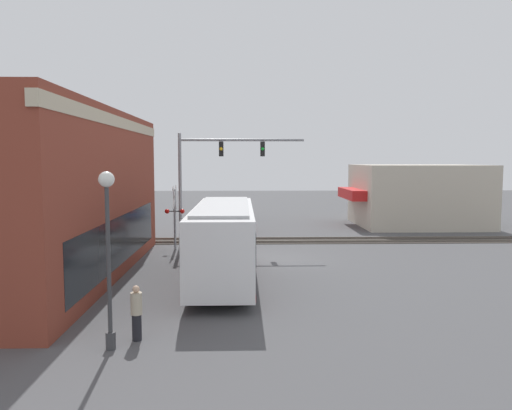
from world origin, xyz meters
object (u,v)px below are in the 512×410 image
at_px(crossing_signal, 175,211).
at_px(city_bus, 224,239).
at_px(parked_car_blue, 233,212).
at_px(parked_car_red, 231,221).
at_px(streetlamp, 108,245).
at_px(pedestrian_by_lamp, 137,313).

bearing_deg(crossing_signal, city_bus, -157.71).
bearing_deg(parked_car_blue, city_bus, 180.00).
xyz_separation_m(crossing_signal, parked_car_red, (8.08, -3.18, -1.60)).
height_order(city_bus, parked_car_blue, city_bus).
relative_size(city_bus, streetlamp, 2.11).
bearing_deg(parked_car_red, parked_car_blue, 0.00).
height_order(city_bus, streetlamp, streetlamp).
bearing_deg(pedestrian_by_lamp, parked_car_blue, -4.31).
relative_size(parked_car_red, parked_car_blue, 0.93).
distance_m(parked_car_red, pedestrian_by_lamp, 23.30).
height_order(crossing_signal, pedestrian_by_lamp, crossing_signal).
height_order(parked_car_blue, pedestrian_by_lamp, pedestrian_by_lamp).
distance_m(parked_car_blue, pedestrian_by_lamp, 30.70).
distance_m(city_bus, pedestrian_by_lamp, 7.76).
distance_m(city_bus, parked_car_red, 15.89).
bearing_deg(pedestrian_by_lamp, streetlamp, 139.41).
height_order(streetlamp, parked_car_red, streetlamp).
bearing_deg(streetlamp, pedestrian_by_lamp, -40.59).
height_order(streetlamp, pedestrian_by_lamp, streetlamp).
xyz_separation_m(city_bus, crossing_signal, (7.77, 3.18, 0.43)).
bearing_deg(pedestrian_by_lamp, city_bus, -17.44).
bearing_deg(streetlamp, parked_car_red, -6.92).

